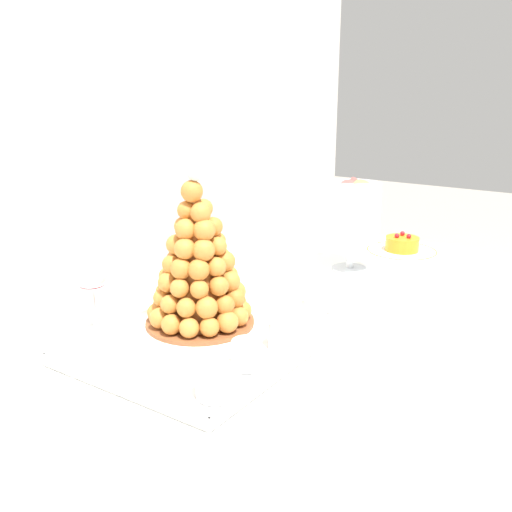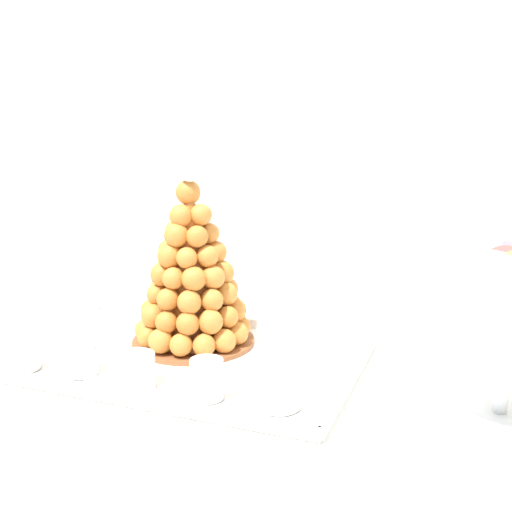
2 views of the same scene
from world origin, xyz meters
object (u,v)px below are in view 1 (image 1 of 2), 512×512
(macaron_goblet, at_px, (352,212))
(serving_tray, at_px, (229,331))
(dessert_cup_left, at_px, (216,383))
(wine_glass, at_px, (92,278))
(dessert_cup_mid_right, at_px, (313,313))
(fruit_tart_plate, at_px, (402,248))
(dessert_cup_mid_left, at_px, (247,355))
(dessert_cup_right, at_px, (333,299))
(croquembouche, at_px, (199,264))
(dessert_cup_centre, at_px, (285,335))

(macaron_goblet, bearing_deg, serving_tray, 177.77)
(dessert_cup_left, relative_size, wine_glass, 0.41)
(dessert_cup_mid_right, distance_m, macaron_goblet, 0.43)
(serving_tray, xyz_separation_m, fruit_tart_plate, (0.75, -0.08, 0.01))
(dessert_cup_mid_left, bearing_deg, dessert_cup_left, -171.56)
(macaron_goblet, bearing_deg, fruit_tart_plate, -13.36)
(dessert_cup_mid_left, height_order, wine_glass, wine_glass)
(macaron_goblet, bearing_deg, dessert_cup_right, -161.28)
(dessert_cup_left, bearing_deg, croquembouche, 44.00)
(serving_tray, height_order, dessert_cup_mid_left, dessert_cup_mid_left)
(wine_glass, bearing_deg, dessert_cup_mid_right, -54.67)
(dessert_cup_left, height_order, dessert_cup_mid_left, dessert_cup_mid_left)
(dessert_cup_mid_left, distance_m, dessert_cup_right, 0.33)
(dessert_cup_centre, bearing_deg, wine_glass, 110.47)
(dessert_cup_left, distance_m, dessert_cup_mid_right, 0.33)
(dessert_cup_right, bearing_deg, dessert_cup_mid_left, -179.48)
(dessert_cup_mid_right, relative_size, macaron_goblet, 0.23)
(dessert_cup_mid_right, bearing_deg, fruit_tart_plate, 4.90)
(dessert_cup_left, relative_size, macaron_goblet, 0.25)
(croquembouche, height_order, macaron_goblet, croquembouche)
(dessert_cup_left, xyz_separation_m, dessert_cup_mid_left, (0.11, 0.02, 0.00))
(dessert_cup_mid_left, bearing_deg, croquembouche, 60.97)
(serving_tray, height_order, dessert_cup_centre, dessert_cup_centre)
(dessert_cup_right, height_order, macaron_goblet, macaron_goblet)
(croquembouche, xyz_separation_m, fruit_tart_plate, (0.76, -0.14, -0.12))
(dessert_cup_right, height_order, wine_glass, wine_glass)
(dessert_cup_mid_right, bearing_deg, dessert_cup_left, -178.55)
(dessert_cup_centre, xyz_separation_m, macaron_goblet, (0.52, 0.12, 0.12))
(dessert_cup_right, xyz_separation_m, macaron_goblet, (0.30, 0.10, 0.13))
(dessert_cup_left, xyz_separation_m, macaron_goblet, (0.73, 0.12, 0.13))
(dessert_cup_left, bearing_deg, serving_tray, 32.17)
(wine_glass, bearing_deg, dessert_cup_centre, -69.53)
(serving_tray, height_order, wine_glass, wine_glass)
(macaron_goblet, distance_m, wine_glass, 0.70)
(dessert_cup_left, height_order, dessert_cup_centre, dessert_cup_centre)
(wine_glass, bearing_deg, macaron_goblet, -20.69)
(serving_tray, relative_size, dessert_cup_mid_left, 11.67)
(serving_tray, distance_m, dessert_cup_mid_right, 0.17)
(dessert_cup_mid_left, height_order, macaron_goblet, macaron_goblet)
(croquembouche, xyz_separation_m, dessert_cup_centre, (0.00, -0.20, -0.10))
(dessert_cup_left, relative_size, dessert_cup_mid_left, 1.22)
(dessert_cup_left, height_order, macaron_goblet, macaron_goblet)
(croquembouche, height_order, wine_glass, croquembouche)
(croquembouche, distance_m, dessert_cup_centre, 0.23)
(serving_tray, bearing_deg, wine_glass, 122.12)
(dessert_cup_left, bearing_deg, dessert_cup_mid_left, 8.44)
(dessert_cup_mid_left, relative_size, dessert_cup_right, 0.83)
(dessert_cup_mid_right, bearing_deg, serving_tray, 130.38)
(dessert_cup_mid_right, distance_m, fruit_tart_plate, 0.64)
(wine_glass, bearing_deg, serving_tray, -57.88)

